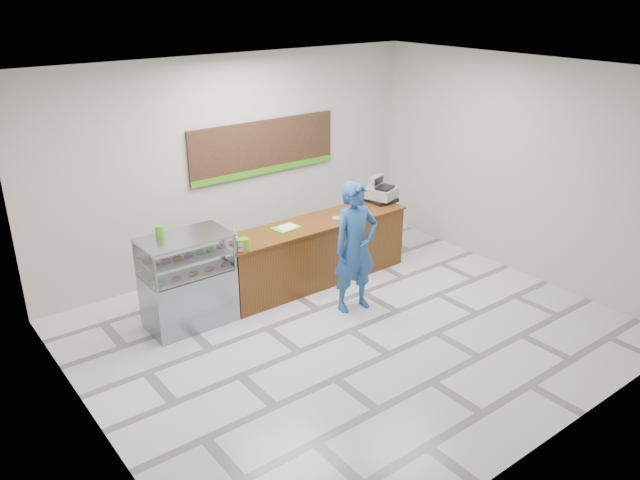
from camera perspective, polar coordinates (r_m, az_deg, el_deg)
floor at (r=8.81m, az=2.84°, el=-8.26°), size 7.00×7.00×0.00m
back_wall at (r=10.41m, az=-7.77°, el=6.96°), size 7.00×0.00×7.00m
ceiling at (r=7.64m, az=3.35°, el=14.94°), size 7.00×7.00×0.00m
sales_counter at (r=9.96m, az=-0.44°, el=-1.09°), size 3.26×0.76×1.03m
display_case at (r=8.85m, az=-12.00°, el=-3.62°), size 1.22×0.72×1.33m
menu_board at (r=10.60m, az=-5.12°, el=8.38°), size 2.80×0.06×0.90m
cash_register at (r=10.72m, az=5.57°, el=4.37°), size 0.57×0.58×0.42m
card_terminal at (r=10.27m, az=3.88°, el=2.80°), size 0.09×0.16×0.04m
serving_tray at (r=9.51m, az=-3.12°, el=1.11°), size 0.43×0.34×0.02m
napkin_box at (r=8.99m, az=-8.14°, el=-0.02°), size 0.16×0.16×0.13m
straw_cup at (r=9.04m, az=-7.84°, el=0.15°), size 0.09×0.09×0.13m
promo_box at (r=8.75m, az=-7.23°, el=-0.43°), size 0.23×0.19×0.18m
donut_decal at (r=9.93m, az=1.58°, el=2.03°), size 0.17×0.17×0.00m
green_cup_left at (r=8.64m, az=-14.51°, el=0.77°), size 0.10×0.10×0.16m
green_cup_right at (r=8.64m, az=-14.39°, el=0.74°), size 0.09×0.09×0.15m
customer at (r=8.98m, az=3.25°, el=-0.67°), size 0.77×0.56×1.95m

